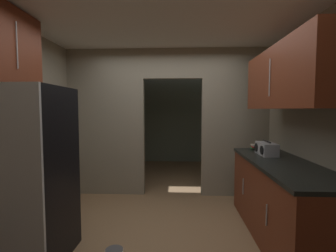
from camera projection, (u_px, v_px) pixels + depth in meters
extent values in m
plane|color=#93704C|center=(160.00, 237.00, 2.95)|extent=(20.00, 20.00, 0.00)
cube|color=silver|center=(163.00, 27.00, 3.22)|extent=(3.96, 7.02, 0.06)
cube|color=gray|center=(107.00, 123.00, 4.42)|extent=(1.37, 0.12, 2.60)
cube|color=gray|center=(235.00, 123.00, 4.31)|extent=(1.16, 0.12, 2.60)
cube|color=gray|center=(173.00, 64.00, 4.29)|extent=(1.03, 0.12, 0.52)
cube|color=gray|center=(172.00, 118.00, 7.21)|extent=(3.56, 0.10, 2.60)
cube|color=gray|center=(98.00, 119.00, 5.87)|extent=(0.10, 2.85, 2.60)
cube|color=gray|center=(244.00, 120.00, 5.70)|extent=(0.10, 2.85, 2.60)
cube|color=black|center=(24.00, 174.00, 2.47)|extent=(0.85, 0.74, 1.77)
cube|color=maroon|center=(282.00, 203.00, 2.88)|extent=(0.65, 2.06, 0.89)
cube|color=black|center=(283.00, 164.00, 2.84)|extent=(0.69, 2.06, 0.04)
cylinder|color=#B7BABC|center=(267.00, 215.00, 2.44)|extent=(0.01, 0.01, 0.22)
cylinder|color=#B7BABC|center=(243.00, 186.00, 3.34)|extent=(0.01, 0.01, 0.22)
cube|color=maroon|center=(286.00, 77.00, 2.78)|extent=(0.34, 1.86, 0.71)
cylinder|color=#B7BABC|center=(270.00, 78.00, 2.79)|extent=(0.01, 0.01, 0.43)
cube|color=maroon|center=(0.00, 45.00, 2.48)|extent=(0.34, 0.93, 0.79)
cylinder|color=#B7BABC|center=(17.00, 45.00, 2.47)|extent=(0.01, 0.01, 0.47)
cube|color=#B2B2B7|center=(267.00, 149.00, 3.30)|extent=(0.19, 0.39, 0.17)
cylinder|color=#262626|center=(267.00, 141.00, 3.30)|extent=(0.02, 0.27, 0.02)
cylinder|color=black|center=(262.00, 150.00, 3.19)|extent=(0.01, 0.12, 0.12)
cylinder|color=black|center=(256.00, 147.00, 3.43)|extent=(0.01, 0.12, 0.12)
cube|color=black|center=(255.00, 149.00, 3.75)|extent=(0.11, 0.14, 0.01)
cube|color=#388C47|center=(255.00, 148.00, 3.75)|extent=(0.15, 0.14, 0.02)
cube|color=red|center=(255.00, 147.00, 3.75)|extent=(0.13, 0.17, 0.02)
cube|color=beige|center=(255.00, 145.00, 3.73)|extent=(0.12, 0.13, 0.02)
cylinder|color=#4C4C51|center=(114.00, 250.00, 2.34)|extent=(0.17, 0.17, 0.01)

